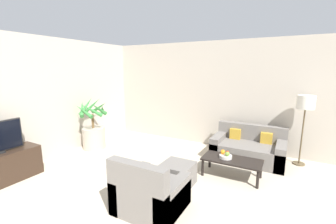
# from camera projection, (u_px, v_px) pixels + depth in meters

# --- Properties ---
(wall_back) EXTENTS (8.41, 0.06, 2.70)m
(wall_back) POSITION_uv_depth(u_px,v_px,m) (231.00, 96.00, 5.60)
(wall_back) COLOR #BCB2A3
(wall_back) RESTS_ON ground_plane
(wall_left) EXTENTS (0.06, 7.52, 2.70)m
(wall_left) POSITION_uv_depth(u_px,v_px,m) (30.00, 101.00, 4.65)
(wall_left) COLOR #BCB2A3
(wall_left) RESTS_ON ground_plane
(potted_palm) EXTENTS (0.78, 0.79, 1.31)m
(potted_palm) POSITION_uv_depth(u_px,v_px,m) (94.00, 132.00, 5.71)
(potted_palm) COLOR #ADA393
(potted_palm) RESTS_ON ground_plane
(sofa_loveseat) EXTENTS (1.51, 0.87, 0.75)m
(sofa_loveseat) POSITION_uv_depth(u_px,v_px,m) (248.00, 149.00, 5.01)
(sofa_loveseat) COLOR slate
(sofa_loveseat) RESTS_ON ground_plane
(floor_lamp) EXTENTS (0.34, 0.34, 1.49)m
(floor_lamp) POSITION_uv_depth(u_px,v_px,m) (306.00, 106.00, 4.57)
(floor_lamp) COLOR brown
(floor_lamp) RESTS_ON ground_plane
(coffee_table) EXTENTS (1.08, 0.51, 0.35)m
(coffee_table) POSITION_uv_depth(u_px,v_px,m) (232.00, 161.00, 4.20)
(coffee_table) COLOR black
(coffee_table) RESTS_ON ground_plane
(fruit_bowl) EXTENTS (0.24, 0.24, 0.06)m
(fruit_bowl) POSITION_uv_depth(u_px,v_px,m) (226.00, 157.00, 4.24)
(fruit_bowl) COLOR beige
(fruit_bowl) RESTS_ON coffee_table
(apple_red) EXTENTS (0.07, 0.07, 0.07)m
(apple_red) POSITION_uv_depth(u_px,v_px,m) (227.00, 152.00, 4.28)
(apple_red) COLOR red
(apple_red) RESTS_ON fruit_bowl
(apple_green) EXTENTS (0.08, 0.08, 0.08)m
(apple_green) POSITION_uv_depth(u_px,v_px,m) (227.00, 154.00, 4.19)
(apple_green) COLOR olive
(apple_green) RESTS_ON fruit_bowl
(orange_fruit) EXTENTS (0.09, 0.09, 0.09)m
(orange_fruit) POSITION_uv_depth(u_px,v_px,m) (223.00, 152.00, 4.28)
(orange_fruit) COLOR orange
(orange_fruit) RESTS_ON fruit_bowl
(armchair) EXTENTS (0.89, 0.84, 0.84)m
(armchair) POSITION_uv_depth(u_px,v_px,m) (150.00, 193.00, 3.21)
(armchair) COLOR slate
(armchair) RESTS_ON ground_plane
(ottoman) EXTENTS (0.54, 0.51, 0.39)m
(ottoman) POSITION_uv_depth(u_px,v_px,m) (178.00, 174.00, 3.94)
(ottoman) COLOR slate
(ottoman) RESTS_ON ground_plane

